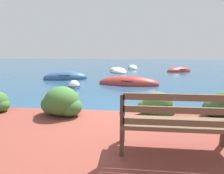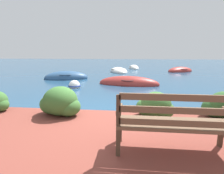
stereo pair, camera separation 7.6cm
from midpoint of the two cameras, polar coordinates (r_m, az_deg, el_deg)
name	(u,v)px [view 2 (the right image)]	position (r m, az deg, el deg)	size (l,w,h in m)	color
ground_plane	(108,119)	(4.57, -0.89, -10.27)	(80.00, 80.00, 0.00)	navy
park_bench	(174,122)	(2.70, 20.40, -10.54)	(1.65, 0.48, 0.93)	#433123
hedge_clump_left	(60,103)	(4.27, -16.11, -4.95)	(1.01, 0.73, 0.69)	#38662D
hedge_clump_centre	(155,106)	(4.13, 14.45, -6.05)	(0.86, 0.62, 0.59)	#38662D
hedge_clump_right	(224,107)	(4.68, 33.14, -5.40)	(0.90, 0.65, 0.61)	#2D5628
rowboat_nearest	(129,83)	(9.23, 5.67, 1.16)	(3.28, 1.44, 0.80)	#9E2D28
rowboat_mid	(66,78)	(11.55, -14.54, 2.93)	(2.92, 1.80, 0.89)	#2D517A
rowboat_far	(119,71)	(15.17, 2.38, 5.14)	(2.14, 3.24, 0.72)	silver
rowboat_outer	(180,71)	(16.62, 21.47, 4.92)	(2.74, 2.27, 0.75)	#9E2D28
rowboat_distant	(134,68)	(18.56, 7.28, 6.17)	(1.29, 2.71, 0.68)	silver
mooring_buoy	(74,86)	(8.59, -11.91, 0.40)	(0.60, 0.60, 0.54)	white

